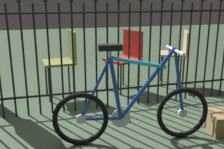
{
  "coord_description": "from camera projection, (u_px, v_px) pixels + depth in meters",
  "views": [
    {
      "loc": [
        -0.61,
        -2.35,
        1.29
      ],
      "look_at": [
        0.09,
        0.2,
        0.55
      ],
      "focal_mm": 43.8,
      "sensor_mm": 36.0,
      "label": 1
    }
  ],
  "objects": [
    {
      "name": "ground_plane",
      "position": [
        108.0,
        134.0,
        2.68
      ],
      "size": [
        20.0,
        20.0,
        0.0
      ],
      "primitive_type": "plane",
      "color": "#394D37"
    },
    {
      "name": "bicycle",
      "position": [
        133.0,
        109.0,
        2.48
      ],
      "size": [
        1.45,
        0.4,
        0.92
      ],
      "color": "black",
      "rests_on": "ground"
    },
    {
      "name": "iron_fence",
      "position": [
        89.0,
        54.0,
        3.12
      ],
      "size": [
        4.24,
        0.07,
        1.36
      ],
      "color": "black",
      "rests_on": "ground"
    },
    {
      "name": "display_crate",
      "position": [
        224.0,
        122.0,
        2.71
      ],
      "size": [
        0.35,
        0.35,
        0.2
      ],
      "primitive_type": "cube",
      "rotation": [
        0.0,
        0.0,
        -0.19
      ],
      "color": "olive",
      "rests_on": "ground"
    },
    {
      "name": "chair_olive",
      "position": [
        64.0,
        57.0,
        3.61
      ],
      "size": [
        0.43,
        0.43,
        0.88
      ],
      "color": "black",
      "rests_on": "ground"
    },
    {
      "name": "chair_tan",
      "position": [
        178.0,
        51.0,
        4.11
      ],
      "size": [
        0.5,
        0.5,
        0.83
      ],
      "color": "black",
      "rests_on": "ground"
    },
    {
      "name": "chair_red",
      "position": [
        127.0,
        54.0,
        3.91
      ],
      "size": [
        0.54,
        0.54,
        0.85
      ],
      "color": "black",
      "rests_on": "ground"
    }
  ]
}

